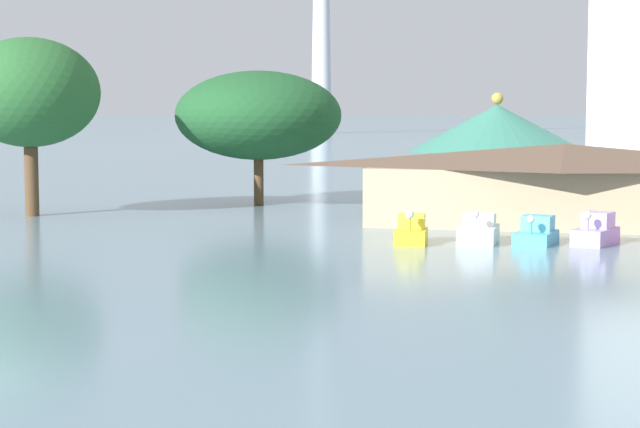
{
  "coord_description": "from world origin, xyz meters",
  "views": [
    {
      "loc": [
        14.7,
        -21.11,
        6.02
      ],
      "look_at": [
        4.13,
        21.09,
        1.91
      ],
      "focal_mm": 62.56,
      "sensor_mm": 36.0,
      "label": 1
    }
  ],
  "objects_px": {
    "boathouse": "(563,184)",
    "shoreline_tree_mid": "(258,115)",
    "pedal_boat_cyan": "(536,233)",
    "pedal_boat_yellow": "(411,232)",
    "pedal_boat_white": "(479,231)",
    "green_roof_pavilion": "(497,151)",
    "shoreline_tree_tall_left": "(29,93)",
    "pedal_boat_lavender": "(596,232)"
  },
  "relations": [
    {
      "from": "shoreline_tree_tall_left",
      "to": "shoreline_tree_mid",
      "type": "distance_m",
      "value": 14.27
    },
    {
      "from": "boathouse",
      "to": "pedal_boat_cyan",
      "type": "bearing_deg",
      "value": -96.71
    },
    {
      "from": "pedal_boat_yellow",
      "to": "pedal_boat_lavender",
      "type": "xyz_separation_m",
      "value": [
        8.02,
        1.67,
        0.04
      ]
    },
    {
      "from": "pedal_boat_cyan",
      "to": "pedal_boat_lavender",
      "type": "distance_m",
      "value": 2.61
    },
    {
      "from": "green_roof_pavilion",
      "to": "shoreline_tree_tall_left",
      "type": "height_order",
      "value": "shoreline_tree_tall_left"
    },
    {
      "from": "boathouse",
      "to": "green_roof_pavilion",
      "type": "xyz_separation_m",
      "value": [
        -4.03,
        7.16,
        1.36
      ]
    },
    {
      "from": "pedal_boat_white",
      "to": "shoreline_tree_mid",
      "type": "bearing_deg",
      "value": -136.3
    },
    {
      "from": "pedal_boat_yellow",
      "to": "shoreline_tree_mid",
      "type": "bearing_deg",
      "value": -149.28
    },
    {
      "from": "pedal_boat_white",
      "to": "shoreline_tree_tall_left",
      "type": "bearing_deg",
      "value": -104.02
    },
    {
      "from": "pedal_boat_yellow",
      "to": "shoreline_tree_tall_left",
      "type": "distance_m",
      "value": 24.97
    },
    {
      "from": "green_roof_pavilion",
      "to": "shoreline_tree_tall_left",
      "type": "bearing_deg",
      "value": -161.53
    },
    {
      "from": "green_roof_pavilion",
      "to": "boathouse",
      "type": "bearing_deg",
      "value": -60.6
    },
    {
      "from": "green_roof_pavilion",
      "to": "shoreline_tree_mid",
      "type": "relative_size",
      "value": 1.0
    },
    {
      "from": "pedal_boat_white",
      "to": "boathouse",
      "type": "bearing_deg",
      "value": 156.83
    },
    {
      "from": "pedal_boat_white",
      "to": "shoreline_tree_mid",
      "type": "distance_m",
      "value": 23.08
    },
    {
      "from": "boathouse",
      "to": "shoreline_tree_tall_left",
      "type": "xyz_separation_m",
      "value": [
        -29.22,
        -1.26,
        4.68
      ]
    },
    {
      "from": "boathouse",
      "to": "green_roof_pavilion",
      "type": "relative_size",
      "value": 2.06
    },
    {
      "from": "pedal_boat_yellow",
      "to": "boathouse",
      "type": "distance_m",
      "value": 11.12
    },
    {
      "from": "pedal_boat_yellow",
      "to": "boathouse",
      "type": "relative_size",
      "value": 0.12
    },
    {
      "from": "pedal_boat_white",
      "to": "shoreline_tree_mid",
      "type": "xyz_separation_m",
      "value": [
        -15.43,
        16.4,
        5.08
      ]
    },
    {
      "from": "green_roof_pavilion",
      "to": "pedal_boat_cyan",
      "type": "bearing_deg",
      "value": -78.14
    },
    {
      "from": "pedal_boat_yellow",
      "to": "boathouse",
      "type": "xyz_separation_m",
      "value": [
        6.35,
        8.98,
        1.69
      ]
    },
    {
      "from": "pedal_boat_yellow",
      "to": "pedal_boat_white",
      "type": "xyz_separation_m",
      "value": [
        2.89,
        1.07,
        -0.01
      ]
    },
    {
      "from": "pedal_boat_cyan",
      "to": "boathouse",
      "type": "height_order",
      "value": "boathouse"
    },
    {
      "from": "shoreline_tree_tall_left",
      "to": "pedal_boat_lavender",
      "type": "bearing_deg",
      "value": -11.07
    },
    {
      "from": "pedal_boat_yellow",
      "to": "green_roof_pavilion",
      "type": "bearing_deg",
      "value": 166.89
    },
    {
      "from": "green_roof_pavilion",
      "to": "shoreline_tree_tall_left",
      "type": "distance_m",
      "value": 26.77
    },
    {
      "from": "pedal_boat_cyan",
      "to": "green_roof_pavilion",
      "type": "distance_m",
      "value": 15.51
    },
    {
      "from": "green_roof_pavilion",
      "to": "shoreline_tree_mid",
      "type": "xyz_separation_m",
      "value": [
        -14.85,
        1.34,
        2.03
      ]
    },
    {
      "from": "shoreline_tree_mid",
      "to": "pedal_boat_white",
      "type": "bearing_deg",
      "value": -46.76
    },
    {
      "from": "pedal_boat_yellow",
      "to": "pedal_boat_cyan",
      "type": "relative_size",
      "value": 0.87
    },
    {
      "from": "pedal_boat_yellow",
      "to": "shoreline_tree_tall_left",
      "type": "xyz_separation_m",
      "value": [
        -22.88,
        7.72,
        6.37
      ]
    },
    {
      "from": "pedal_boat_cyan",
      "to": "shoreline_tree_mid",
      "type": "height_order",
      "value": "shoreline_tree_mid"
    },
    {
      "from": "pedal_boat_yellow",
      "to": "pedal_boat_lavender",
      "type": "relative_size",
      "value": 0.83
    },
    {
      "from": "boathouse",
      "to": "green_roof_pavilion",
      "type": "height_order",
      "value": "green_roof_pavilion"
    },
    {
      "from": "pedal_boat_yellow",
      "to": "pedal_boat_white",
      "type": "distance_m",
      "value": 3.08
    },
    {
      "from": "pedal_boat_cyan",
      "to": "green_roof_pavilion",
      "type": "height_order",
      "value": "green_roof_pavilion"
    },
    {
      "from": "boathouse",
      "to": "shoreline_tree_mid",
      "type": "distance_m",
      "value": 20.98
    },
    {
      "from": "shoreline_tree_mid",
      "to": "boathouse",
      "type": "bearing_deg",
      "value": -24.21
    },
    {
      "from": "pedal_boat_lavender",
      "to": "shoreline_tree_tall_left",
      "type": "relative_size",
      "value": 0.3
    },
    {
      "from": "pedal_boat_yellow",
      "to": "pedal_boat_white",
      "type": "relative_size",
      "value": 0.85
    },
    {
      "from": "pedal_boat_lavender",
      "to": "shoreline_tree_tall_left",
      "type": "xyz_separation_m",
      "value": [
        -30.89,
        6.05,
        6.33
      ]
    }
  ]
}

